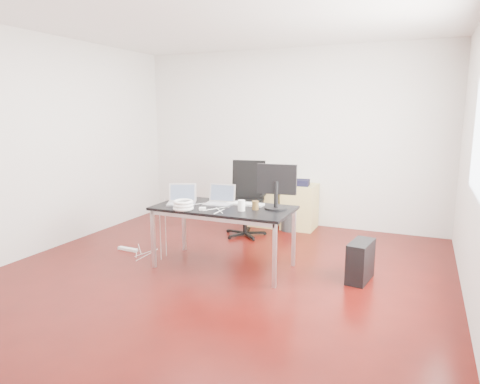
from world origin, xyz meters
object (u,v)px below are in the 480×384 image
at_px(office_chair, 246,195).
at_px(desk, 224,211).
at_px(filing_cabinet_left, 264,203).
at_px(pc_tower, 360,261).
at_px(filing_cabinet_right, 300,206).

bearing_deg(office_chair, desk, -88.63).
bearing_deg(office_chair, filing_cabinet_left, 75.83).
height_order(office_chair, pc_tower, office_chair).
bearing_deg(filing_cabinet_left, desk, -83.23).
distance_m(office_chair, pc_tower, 2.21).
distance_m(filing_cabinet_right, pc_tower, 2.18).
bearing_deg(office_chair, filing_cabinet_right, 34.76).
xyz_separation_m(filing_cabinet_right, pc_tower, (1.19, -1.82, -0.13)).
bearing_deg(filing_cabinet_right, filing_cabinet_left, 180.00).
relative_size(filing_cabinet_left, pc_tower, 1.56).
height_order(desk, office_chair, office_chair).
bearing_deg(office_chair, pc_tower, -43.01).
height_order(desk, pc_tower, desk).
relative_size(desk, filing_cabinet_right, 2.29).
bearing_deg(filing_cabinet_left, filing_cabinet_right, 0.00).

